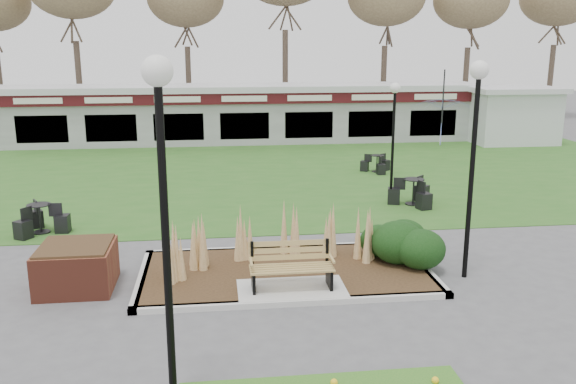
{
  "coord_description": "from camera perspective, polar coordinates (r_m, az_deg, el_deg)",
  "views": [
    {
      "loc": [
        -1.46,
        -11.35,
        5.01
      ],
      "look_at": [
        0.15,
        2.0,
        1.69
      ],
      "focal_mm": 38.0,
      "sensor_mm": 36.0,
      "label": 1
    }
  ],
  "objects": [
    {
      "name": "ground",
      "position": [
        12.49,
        0.43,
        -9.79
      ],
      "size": [
        100.0,
        100.0,
        0.0
      ],
      "primitive_type": "plane",
      "color": "#515154",
      "rests_on": "ground"
    },
    {
      "name": "lawn",
      "position": [
        23.92,
        -3.23,
        1.77
      ],
      "size": [
        34.0,
        16.0,
        0.02
      ],
      "primitive_type": "cube",
      "color": "#295C1D",
      "rests_on": "ground"
    },
    {
      "name": "planting_bed",
      "position": [
        13.8,
        4.99,
        -5.87
      ],
      "size": [
        6.75,
        3.4,
        1.27
      ],
      "color": "#312013",
      "rests_on": "ground"
    },
    {
      "name": "park_bench",
      "position": [
        12.5,
        0.28,
        -6.86
      ],
      "size": [
        1.7,
        0.66,
        0.93
      ],
      "color": "tan",
      "rests_on": "ground"
    },
    {
      "name": "brick_planter",
      "position": [
        13.48,
        -19.17,
        -6.6
      ],
      "size": [
        1.5,
        1.5,
        0.95
      ],
      "color": "brown",
      "rests_on": "ground"
    },
    {
      "name": "food_pavilion",
      "position": [
        31.55,
        -4.23,
        7.38
      ],
      "size": [
        24.6,
        3.4,
        2.9
      ],
      "color": "gray",
      "rests_on": "ground"
    },
    {
      "name": "service_hut",
      "position": [
        33.14,
        20.15,
        6.85
      ],
      "size": [
        4.4,
        3.4,
        2.83
      ],
      "color": "silver",
      "rests_on": "ground"
    },
    {
      "name": "lamp_post_near_left",
      "position": [
        8.02,
        -11.74,
        3.02
      ],
      "size": [
        0.4,
        0.4,
        4.86
      ],
      "color": "black",
      "rests_on": "ground"
    },
    {
      "name": "lamp_post_near_right",
      "position": [
        13.22,
        17.13,
        6.22
      ],
      "size": [
        0.39,
        0.39,
        4.65
      ],
      "color": "black",
      "rests_on": "ground"
    },
    {
      "name": "lamp_post_far_right",
      "position": [
        19.03,
        9.88,
        6.93
      ],
      "size": [
        0.32,
        0.32,
        3.82
      ],
      "color": "black",
      "rests_on": "ground"
    },
    {
      "name": "bistro_set_b",
      "position": [
        17.66,
        -22.14,
        -2.72
      ],
      "size": [
        1.32,
        1.49,
        0.79
      ],
      "color": "black",
      "rests_on": "ground"
    },
    {
      "name": "bistro_set_c",
      "position": [
        19.59,
        11.63,
        -0.36
      ],
      "size": [
        1.51,
        1.5,
        0.83
      ],
      "color": "black",
      "rests_on": "ground"
    },
    {
      "name": "bistro_set_d",
      "position": [
        24.3,
        8.31,
        2.4
      ],
      "size": [
        1.26,
        1.13,
        0.67
      ],
      "color": "black",
      "rests_on": "ground"
    },
    {
      "name": "patio_umbrella",
      "position": [
        26.49,
        14.19,
        6.44
      ],
      "size": [
        2.81,
        2.84,
        2.81
      ],
      "color": "black",
      "rests_on": "ground"
    },
    {
      "name": "car_black",
      "position": [
        34.13,
        -23.2,
        5.38
      ],
      "size": [
        4.03,
        2.0,
        1.27
      ],
      "primitive_type": "imported",
      "rotation": [
        0.0,
        0.0,
        1.75
      ],
      "color": "black",
      "rests_on": "ground"
    }
  ]
}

